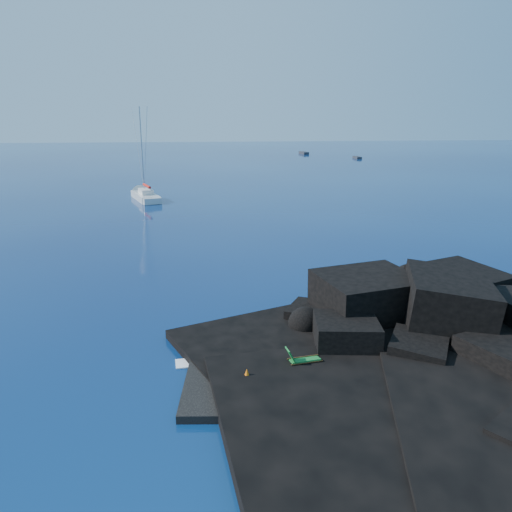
{
  "coord_description": "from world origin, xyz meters",
  "views": [
    {
      "loc": [
        1.12,
        -18.66,
        11.3
      ],
      "look_at": [
        4.81,
        13.81,
        2.0
      ],
      "focal_mm": 35.0,
      "sensor_mm": 36.0,
      "label": 1
    }
  ],
  "objects_px": {
    "deck_chair": "(305,356)",
    "sunbather": "(298,365)",
    "sailboat": "(146,200)",
    "marker_cone": "(247,375)",
    "distant_boat_b": "(357,159)",
    "distant_boat_a": "(304,154)"
  },
  "relations": [
    {
      "from": "distant_boat_a",
      "to": "distant_boat_b",
      "type": "xyz_separation_m",
      "value": [
        10.83,
        -17.25,
        0.0
      ]
    },
    {
      "from": "distant_boat_a",
      "to": "distant_boat_b",
      "type": "height_order",
      "value": "distant_boat_a"
    },
    {
      "from": "sunbather",
      "to": "marker_cone",
      "type": "height_order",
      "value": "marker_cone"
    },
    {
      "from": "marker_cone",
      "to": "deck_chair",
      "type": "bearing_deg",
      "value": 19.36
    },
    {
      "from": "sunbather",
      "to": "distant_boat_b",
      "type": "xyz_separation_m",
      "value": [
        37.7,
        110.68,
        -0.51
      ]
    },
    {
      "from": "deck_chair",
      "to": "sunbather",
      "type": "height_order",
      "value": "deck_chair"
    },
    {
      "from": "deck_chair",
      "to": "distant_boat_a",
      "type": "height_order",
      "value": "deck_chair"
    },
    {
      "from": "sailboat",
      "to": "distant_boat_b",
      "type": "distance_m",
      "value": 78.44
    },
    {
      "from": "sunbather",
      "to": "distant_boat_a",
      "type": "distance_m",
      "value": 130.72
    },
    {
      "from": "sunbather",
      "to": "deck_chair",
      "type": "bearing_deg",
      "value": -3.92
    },
    {
      "from": "marker_cone",
      "to": "distant_boat_b",
      "type": "relative_size",
      "value": 0.14
    },
    {
      "from": "marker_cone",
      "to": "distant_boat_b",
      "type": "distance_m",
      "value": 118.45
    },
    {
      "from": "deck_chair",
      "to": "sunbather",
      "type": "relative_size",
      "value": 0.94
    },
    {
      "from": "distant_boat_a",
      "to": "sailboat",
      "type": "bearing_deg",
      "value": -123.61
    },
    {
      "from": "deck_chair",
      "to": "marker_cone",
      "type": "xyz_separation_m",
      "value": [
        -2.72,
        -0.95,
        -0.25
      ]
    },
    {
      "from": "sailboat",
      "to": "distant_boat_a",
      "type": "distance_m",
      "value": 87.22
    },
    {
      "from": "sailboat",
      "to": "sunbather",
      "type": "distance_m",
      "value": 50.97
    },
    {
      "from": "sailboat",
      "to": "marker_cone",
      "type": "relative_size",
      "value": 21.78
    },
    {
      "from": "marker_cone",
      "to": "distant_boat_a",
      "type": "height_order",
      "value": "marker_cone"
    },
    {
      "from": "deck_chair",
      "to": "distant_boat_b",
      "type": "relative_size",
      "value": 0.38
    },
    {
      "from": "sailboat",
      "to": "sunbather",
      "type": "xyz_separation_m",
      "value": [
        11.56,
        -49.64,
        0.51
      ]
    },
    {
      "from": "deck_chair",
      "to": "sunbather",
      "type": "xyz_separation_m",
      "value": [
        -0.35,
        -0.17,
        -0.37
      ]
    }
  ]
}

